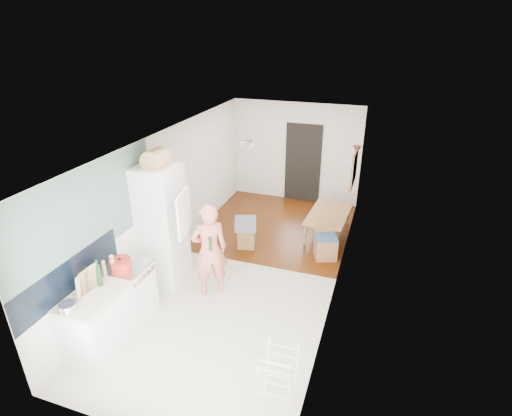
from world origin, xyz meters
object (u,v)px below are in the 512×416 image
Objects in this scene: dining_chair at (326,236)px; stool at (247,237)px; person at (209,242)px; drying_rack at (278,377)px; dining_table at (329,226)px.

dining_chair is 1.62m from stool.
stool is at bearing 162.96° from dining_chair.
person is 2.42m from dining_chair.
stool is at bearing 114.03° from drying_rack.
stool reaches higher than dining_table.
person is 1.59× the size of dining_table.
person is 3.19m from dining_table.
dining_table is 1.61× the size of drying_rack.
dining_chair reaches higher than dining_table.
dining_table is at bearing 35.21° from stool.
person is at bearing 152.87° from dining_table.
dining_chair is at bearing 88.65° from drying_rack.
stool is 0.59× the size of drying_rack.
drying_rack is (1.68, -1.74, -0.59)m from person.
dining_chair is (1.65, 1.70, -0.49)m from person.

